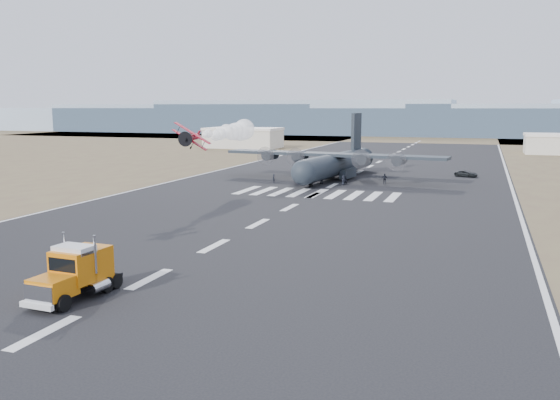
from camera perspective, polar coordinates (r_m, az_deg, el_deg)
The scene contains 21 objects.
ground at distance 48.74m, azimuth -12.45°, elevation -7.44°, with size 500.00×500.00×0.00m, color black.
scrub_far at distance 271.22m, azimuth 13.84°, elevation 5.82°, with size 500.00×80.00×0.00m, color brown.
runway_markings at distance 103.66m, azimuth 5.06°, elevation 1.39°, with size 60.00×260.00×0.01m, color silver, non-canonical shape.
ridge_seg_a at distance 371.73m, azimuth -17.37°, elevation 7.45°, with size 150.00×50.00×13.00m, color #889AAC.
ridge_seg_b at distance 337.38m, azimuth -8.36°, elevation 7.82°, with size 150.00×50.00×15.00m, color #889AAC.
ridge_seg_c at distance 312.93m, azimuth 2.38°, elevation 8.01°, with size 150.00×50.00×17.00m, color #889AAC.
ridge_seg_d at distance 300.85m, azimuth 14.42°, elevation 7.32°, with size 150.00×50.00×13.00m, color #889AAC.
hangar_left at distance 200.31m, azimuth -3.55°, elevation 6.02°, with size 24.50×14.50×6.70m.
semi_truck at distance 45.11m, azimuth -19.03°, elevation -6.56°, with size 3.26×8.64×3.85m.
aerobatic_biplane at distance 80.61m, azimuth -8.57°, elevation 6.00°, with size 4.90×5.01×3.92m.
smoke_trail at distance 97.35m, azimuth -4.28°, elevation 6.64°, with size 3.50×21.43×3.50m.
transport_aircraft at distance 113.42m, azimuth 5.44°, elevation 3.65°, with size 42.83×35.17×12.35m.
support_vehicle at distance 121.81m, azimuth 17.49°, elevation 2.42°, with size 2.04×4.43×1.23m, color black.
crew_a at distance 106.91m, azimuth -0.62°, elevation 2.08°, with size 0.58×0.48×1.59m, color black.
crew_b at distance 109.46m, azimuth 2.46°, elevation 2.27°, with size 0.84×0.52×1.72m, color black.
crew_c at distance 105.07m, azimuth 1.73°, elevation 1.97°, with size 1.05×0.49×1.63m, color black.
crew_d at distance 106.99m, azimuth 10.02°, elevation 2.02°, with size 1.09×0.56×1.85m, color black.
crew_e at distance 104.61m, azimuth 6.09°, elevation 1.87°, with size 0.77×0.47×1.58m, color black.
crew_f at distance 106.04m, azimuth 4.01°, elevation 2.03°, with size 1.56×0.50×1.68m, color black.
crew_g at distance 104.61m, azimuth 6.14°, elevation 1.91°, with size 0.63×0.52×1.72m, color black.
crew_h at distance 105.10m, azimuth 6.30°, elevation 1.91°, with size 0.77×0.48×1.59m, color black.
Camera 1 is at (24.73, -39.75, 13.57)m, focal length 38.00 mm.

